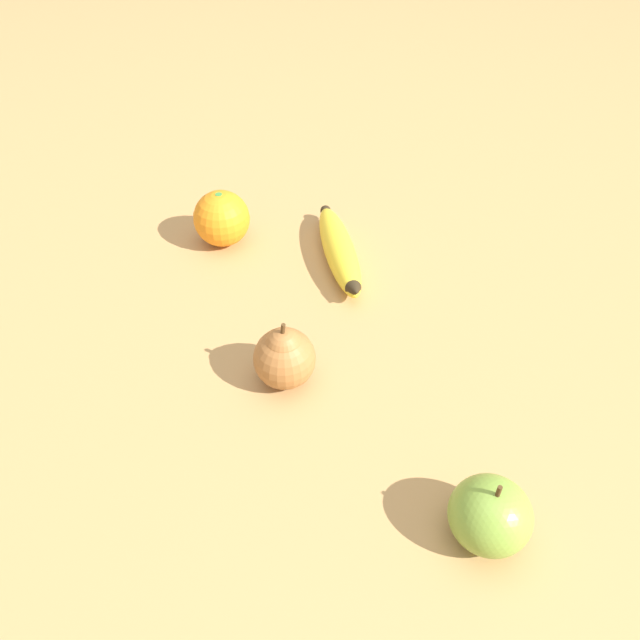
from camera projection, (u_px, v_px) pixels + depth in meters
ground_plane at (325, 353)px, 0.78m from camera, size 3.00×3.00×0.00m
banana at (339, 250)px, 0.89m from camera, size 0.22×0.07×0.04m
orange at (222, 218)px, 0.92m from camera, size 0.08×0.08×0.08m
pear at (284, 356)px, 0.72m from camera, size 0.07×0.07×0.09m
apple at (490, 515)px, 0.58m from camera, size 0.08×0.08×0.08m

